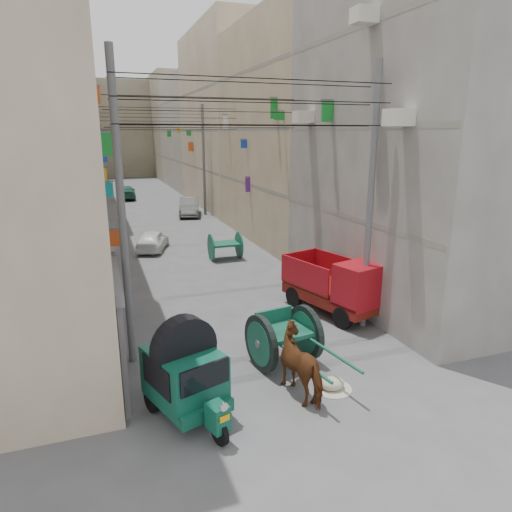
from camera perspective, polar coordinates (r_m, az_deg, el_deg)
name	(u,v)px	position (r m, az deg, el deg)	size (l,w,h in m)	color
ground	(370,481)	(9.29, 14.07, -25.66)	(140.00, 140.00, 0.00)	#4C4D4F
building_row_left	(37,127)	(40.04, -25.73, 14.34)	(8.00, 62.00, 14.00)	#C7B196
building_row_right	(236,128)	(41.67, -2.51, 15.74)	(8.00, 62.00, 14.00)	#9A9690
end_cap_building	(120,129)	(71.85, -16.64, 14.92)	(22.00, 10.00, 13.00)	#9D967C
shutters_left	(110,266)	(16.72, -17.78, -1.25)	(0.18, 14.40, 2.88)	#4F4F54
signboards	(169,178)	(27.82, -10.86, 9.56)	(8.22, 40.52, 5.67)	#198A2D
ac_units	(349,86)	(15.58, 11.56, 20.12)	(0.70, 6.55, 3.35)	silver
utility_poles	(183,175)	(23.19, -9.10, 9.99)	(7.40, 22.20, 8.00)	slate
overhead_cables	(192,114)	(20.57, -8.04, 17.12)	(7.40, 22.52, 1.12)	black
auto_rickshaw	(185,372)	(10.21, -8.81, -14.17)	(1.94, 2.58, 1.75)	black
tonga_cart	(284,337)	(12.28, 3.53, -10.03)	(1.80, 3.50, 1.51)	black
mini_truck	(342,289)	(15.53, 10.65, -4.04)	(2.54, 3.90, 2.03)	black
second_cart	(225,245)	(22.31, -3.89, 1.35)	(1.50, 1.33, 1.31)	#12503B
feed_sack	(333,383)	(11.59, 9.57, -15.44)	(0.58, 0.47, 0.29)	#BEB69E
horse	(304,363)	(11.03, 6.05, -13.19)	(0.85, 1.86, 1.57)	brown
distant_car_white	(153,240)	(24.65, -12.78, 1.94)	(1.27, 3.15, 1.07)	silver
distant_car_grey	(189,207)	(34.73, -8.34, 6.13)	(1.41, 4.04, 1.33)	#555A57
distant_car_green	(126,192)	(44.81, -15.95, 7.64)	(1.71, 4.21, 1.22)	#1D5748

